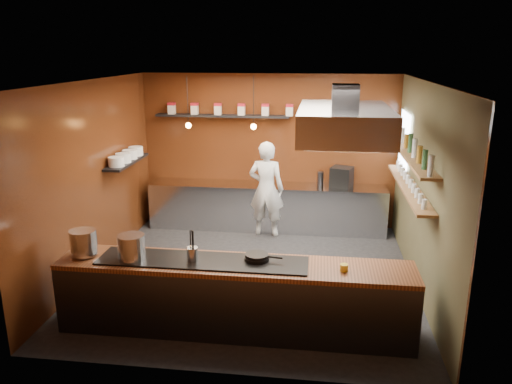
% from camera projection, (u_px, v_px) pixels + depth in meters
% --- Properties ---
extents(floor, '(5.00, 5.00, 0.00)m').
position_uv_depth(floor, '(252.00, 275.00, 7.88)').
color(floor, black).
rests_on(floor, ground).
extents(back_wall, '(5.00, 0.00, 5.00)m').
position_uv_depth(back_wall, '(269.00, 151.00, 9.85)').
color(back_wall, '#3E1A0B').
rests_on(back_wall, ground).
extents(left_wall, '(0.00, 5.00, 5.00)m').
position_uv_depth(left_wall, '(93.00, 178.00, 7.77)').
color(left_wall, '#3E1A0B').
rests_on(left_wall, ground).
extents(right_wall, '(0.00, 5.00, 5.00)m').
position_uv_depth(right_wall, '(424.00, 189.00, 7.16)').
color(right_wall, '#484329').
rests_on(right_wall, ground).
extents(ceiling, '(5.00, 5.00, 0.00)m').
position_uv_depth(ceiling, '(252.00, 81.00, 7.05)').
color(ceiling, silver).
rests_on(ceiling, back_wall).
extents(window_pane, '(0.00, 1.00, 1.00)m').
position_uv_depth(window_pane, '(404.00, 141.00, 8.68)').
color(window_pane, white).
rests_on(window_pane, right_wall).
extents(prep_counter, '(4.60, 0.65, 0.90)m').
position_uv_depth(prep_counter, '(267.00, 207.00, 9.83)').
color(prep_counter, silver).
rests_on(prep_counter, floor).
extents(pass_counter, '(4.40, 0.72, 0.94)m').
position_uv_depth(pass_counter, '(234.00, 296.00, 6.23)').
color(pass_counter, '#38383D').
rests_on(pass_counter, floor).
extents(tin_shelf, '(2.60, 0.26, 0.04)m').
position_uv_depth(tin_shelf, '(222.00, 116.00, 9.64)').
color(tin_shelf, black).
rests_on(tin_shelf, back_wall).
extents(plate_shelf, '(0.30, 1.40, 0.04)m').
position_uv_depth(plate_shelf, '(127.00, 162.00, 8.69)').
color(plate_shelf, black).
rests_on(plate_shelf, left_wall).
extents(bottle_shelf_upper, '(0.26, 2.80, 0.04)m').
position_uv_depth(bottle_shelf_upper, '(412.00, 156.00, 7.35)').
color(bottle_shelf_upper, '#915E3A').
rests_on(bottle_shelf_upper, right_wall).
extents(bottle_shelf_lower, '(0.26, 2.80, 0.04)m').
position_uv_depth(bottle_shelf_lower, '(409.00, 187.00, 7.48)').
color(bottle_shelf_lower, '#915E3A').
rests_on(bottle_shelf_lower, right_wall).
extents(extractor_hood, '(1.20, 2.00, 0.72)m').
position_uv_depth(extractor_hood, '(344.00, 122.00, 6.65)').
color(extractor_hood, '#38383D').
rests_on(extractor_hood, ceiling).
extents(pendant_left, '(0.10, 0.10, 0.95)m').
position_uv_depth(pendant_left, '(188.00, 123.00, 9.08)').
color(pendant_left, black).
rests_on(pendant_left, ceiling).
extents(pendant_right, '(0.10, 0.10, 0.95)m').
position_uv_depth(pendant_right, '(254.00, 124.00, 8.93)').
color(pendant_right, black).
rests_on(pendant_right, ceiling).
extents(storage_tins, '(2.43, 0.13, 0.22)m').
position_uv_depth(storage_tins, '(230.00, 109.00, 9.58)').
color(storage_tins, beige).
rests_on(storage_tins, tin_shelf).
extents(plate_stacks, '(0.26, 1.16, 0.16)m').
position_uv_depth(plate_stacks, '(126.00, 156.00, 8.67)').
color(plate_stacks, white).
rests_on(plate_stacks, plate_shelf).
extents(bottles, '(0.06, 2.66, 0.24)m').
position_uv_depth(bottles, '(412.00, 147.00, 7.31)').
color(bottles, silver).
rests_on(bottles, bottle_shelf_upper).
extents(wine_glasses, '(0.07, 2.37, 0.13)m').
position_uv_depth(wine_glasses, '(409.00, 181.00, 7.46)').
color(wine_glasses, silver).
rests_on(wine_glasses, bottle_shelf_lower).
extents(stockpot_large, '(0.35, 0.35, 0.32)m').
position_uv_depth(stockpot_large, '(84.00, 242.00, 6.27)').
color(stockpot_large, silver).
rests_on(stockpot_large, pass_counter).
extents(stockpot_small, '(0.33, 0.33, 0.31)m').
position_uv_depth(stockpot_small, '(131.00, 247.00, 6.13)').
color(stockpot_small, silver).
rests_on(stockpot_small, pass_counter).
extents(utensil_crock, '(0.18, 0.18, 0.18)m').
position_uv_depth(utensil_crock, '(192.00, 254.00, 6.09)').
color(utensil_crock, '#B7BABF').
rests_on(utensil_crock, pass_counter).
extents(frying_pan, '(0.48, 0.31, 0.08)m').
position_uv_depth(frying_pan, '(257.00, 257.00, 6.14)').
color(frying_pan, black).
rests_on(frying_pan, pass_counter).
extents(butter_jar, '(0.11, 0.11, 0.09)m').
position_uv_depth(butter_jar, '(344.00, 268.00, 5.87)').
color(butter_jar, gold).
rests_on(butter_jar, pass_counter).
extents(espresso_machine, '(0.48, 0.47, 0.38)m').
position_uv_depth(espresso_machine, '(342.00, 177.00, 9.53)').
color(espresso_machine, black).
rests_on(espresso_machine, prep_counter).
extents(chef, '(0.71, 0.50, 1.82)m').
position_uv_depth(chef, '(266.00, 189.00, 9.37)').
color(chef, white).
rests_on(chef, floor).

